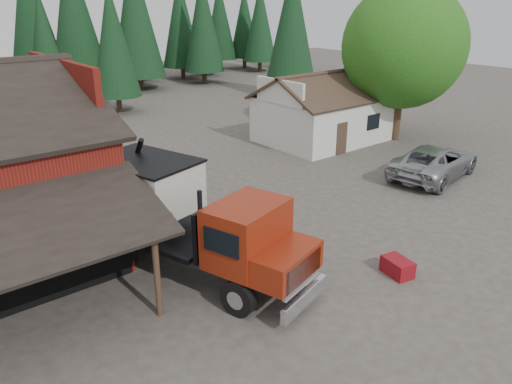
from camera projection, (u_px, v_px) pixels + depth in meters
ground at (334, 282)px, 17.27m from camera, size 120.00×120.00×0.00m
farmhouse at (324, 116)px, 33.67m from camera, size 8.60×6.42×4.65m
deciduous_tree at (404, 51)px, 32.29m from camera, size 8.00×8.00×10.20m
conifer_backdrop at (7, 100)px, 47.58m from camera, size 76.00×16.00×16.00m
near_pine_b at (113, 40)px, 40.29m from camera, size 3.96×3.96×10.40m
near_pine_c at (292, 23)px, 46.43m from camera, size 4.84×4.84×12.40m
feed_truck at (182, 216)px, 17.36m from camera, size 5.25×10.23×4.46m
silver_car at (435, 161)px, 26.96m from camera, size 6.80×3.94×1.78m
equip_box at (397, 267)px, 17.62m from camera, size 0.91×1.22×0.60m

